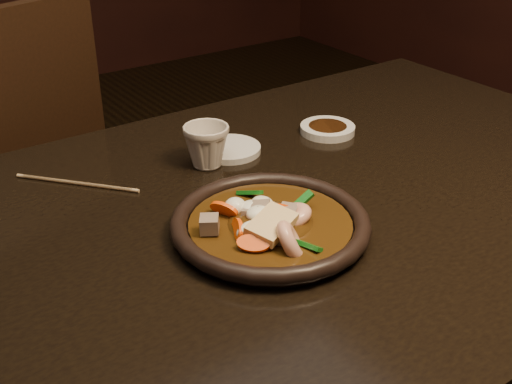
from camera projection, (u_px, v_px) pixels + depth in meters
table at (253, 254)px, 1.04m from camera, size 1.60×0.90×0.75m
plate at (270, 225)px, 0.94m from camera, size 0.30×0.30×0.03m
stirfry at (269, 223)px, 0.93m from camera, size 0.19×0.21×0.06m
soy_dish at (328, 129)px, 1.28m from camera, size 0.11×0.11×0.02m
saucer_right at (229, 149)px, 1.20m from camera, size 0.12×0.12×0.01m
tea_cup at (206, 145)px, 1.13m from camera, size 0.10×0.09×0.08m
chopsticks at (77, 183)px, 1.08m from camera, size 0.15×0.18×0.01m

